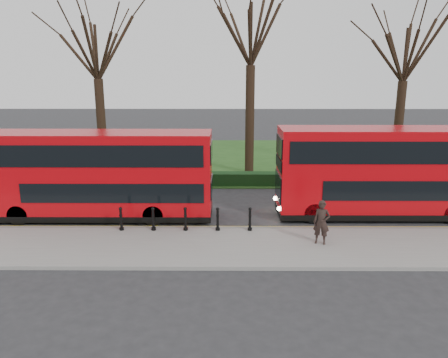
{
  "coord_description": "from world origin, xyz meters",
  "views": [
    {
      "loc": [
        0.43,
        -19.33,
        7.03
      ],
      "look_at": [
        0.32,
        0.5,
        2.0
      ],
      "focal_mm": 35.0,
      "sensor_mm": 36.0,
      "label": 1
    }
  ],
  "objects_px": {
    "bus_lead": "(101,176)",
    "bollard_row": "(185,219)",
    "pedestrian": "(322,222)",
    "bus_rear": "(391,173)"
  },
  "relations": [
    {
      "from": "bus_lead",
      "to": "bollard_row",
      "type": "bearing_deg",
      "value": -26.65
    },
    {
      "from": "bollard_row",
      "to": "bus_lead",
      "type": "bearing_deg",
      "value": 153.35
    },
    {
      "from": "bollard_row",
      "to": "bus_rear",
      "type": "xyz_separation_m",
      "value": [
        9.7,
        2.4,
        1.52
      ]
    },
    {
      "from": "bollard_row",
      "to": "bus_rear",
      "type": "relative_size",
      "value": 0.53
    },
    {
      "from": "pedestrian",
      "to": "bollard_row",
      "type": "bearing_deg",
      "value": -176.23
    },
    {
      "from": "pedestrian",
      "to": "bus_rear",
      "type": "bearing_deg",
      "value": 61.66
    },
    {
      "from": "bollard_row",
      "to": "bus_lead",
      "type": "xyz_separation_m",
      "value": [
        -4.15,
        2.08,
        1.45
      ]
    },
    {
      "from": "bus_rear",
      "to": "pedestrian",
      "type": "bearing_deg",
      "value": -136.68
    },
    {
      "from": "bollard_row",
      "to": "bus_lead",
      "type": "height_order",
      "value": "bus_lead"
    },
    {
      "from": "bus_rear",
      "to": "bollard_row",
      "type": "bearing_deg",
      "value": -166.09
    }
  ]
}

